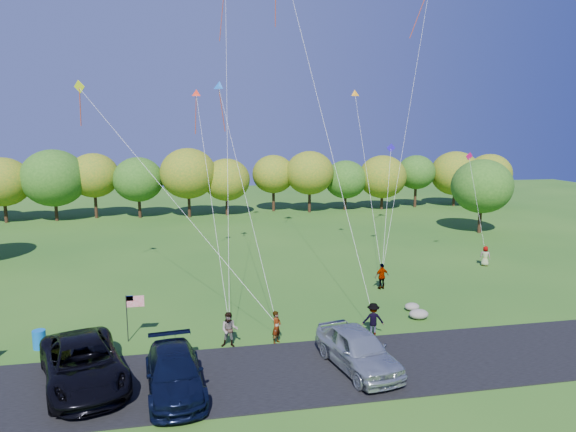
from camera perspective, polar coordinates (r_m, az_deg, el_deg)
name	(u,v)px	position (r m, az deg, el deg)	size (l,w,h in m)	color
ground	(288,335)	(26.88, 0.05, -13.13)	(140.00, 140.00, 0.00)	#235217
asphalt_lane	(306,371)	(23.31, 2.01, -16.80)	(44.00, 6.00, 0.06)	black
treeline	(237,177)	(61.14, -5.70, 4.37)	(74.84, 28.08, 8.57)	#3A2215
minivan_dark	(83,363)	(23.34, -21.80, -14.97)	(2.98, 6.47, 1.80)	black
minivan_navy	(174,373)	(21.80, -12.50, -16.65)	(2.17, 5.35, 1.55)	black
minivan_silver	(358,349)	(23.29, 7.77, -14.43)	(2.09, 5.19, 1.77)	#AFB6BA
flyer_a	(277,327)	(25.71, -1.28, -12.25)	(0.60, 0.39, 1.64)	#4C4C59
flyer_b	(229,330)	(25.44, -6.52, -12.45)	(0.84, 0.65, 1.73)	#4C4C59
flyer_c	(373,319)	(26.93, 9.43, -11.26)	(1.11, 0.64, 1.71)	#4C4C59
flyer_d	(382,276)	(34.42, 10.39, -6.60)	(1.01, 0.42, 1.73)	#4C4C59
flyer_e	(485,256)	(42.27, 21.06, -4.17)	(0.75, 0.49, 1.54)	#4C4C59
trash_barrel	(39,339)	(27.94, -25.91, -12.23)	(0.60, 0.60, 0.91)	#0B5AAF
flag_assembly	(132,307)	(26.73, -16.96, -9.64)	(0.88, 0.57, 2.38)	black
boulder_near	(419,314)	(29.83, 14.32, -10.52)	(1.08, 0.85, 0.54)	gray
boulder_far	(412,307)	(31.05, 13.62, -9.77)	(0.86, 0.72, 0.45)	gray
kites_aloft	(297,11)	(39.49, 0.98, 21.85)	(27.58, 9.61, 15.76)	#FF5F1C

